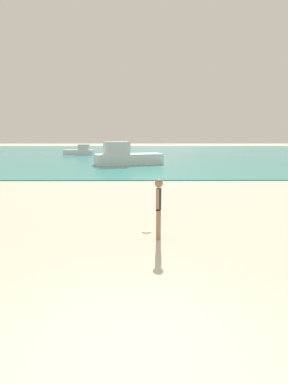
% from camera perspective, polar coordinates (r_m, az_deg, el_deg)
% --- Properties ---
extents(ground, '(200.00, 200.00, 0.00)m').
position_cam_1_polar(ground, '(4.19, -1.86, -27.93)').
color(ground, beige).
extents(water, '(160.00, 60.00, 0.06)m').
position_cam_1_polar(water, '(47.91, -0.44, 7.25)').
color(water, teal).
rests_on(water, ground).
extents(person_standing, '(0.20, 0.35, 1.54)m').
position_cam_1_polar(person_standing, '(7.78, 2.70, -2.48)').
color(person_standing, '#936B4C').
rests_on(person_standing, ground).
extents(frisbee, '(0.24, 0.24, 0.03)m').
position_cam_1_polar(frisbee, '(8.55, 0.47, -7.26)').
color(frisbee, orange).
rests_on(frisbee, ground).
extents(boat_near, '(6.21, 3.65, 2.01)m').
position_cam_1_polar(boat_near, '(27.54, -3.32, 6.47)').
color(boat_near, white).
rests_on(boat_near, water).
extents(boat_far, '(4.08, 1.49, 1.36)m').
position_cam_1_polar(boat_far, '(43.23, -11.68, 7.37)').
color(boat_far, white).
rests_on(boat_far, water).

